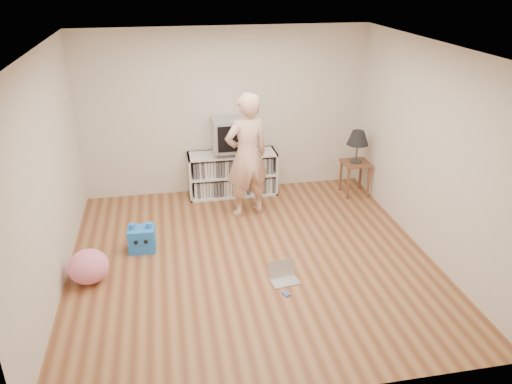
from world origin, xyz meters
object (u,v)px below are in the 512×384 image
at_px(crt_tv, 232,134).
at_px(dvd_deck, 232,151).
at_px(person, 247,156).
at_px(plush_pink, 88,267).
at_px(table_lamp, 358,139).
at_px(plush_blue, 142,239).
at_px(side_table, 355,170).
at_px(laptop, 283,275).
at_px(media_unit, 232,173).

bearing_deg(crt_tv, dvd_deck, 90.00).
xyz_separation_m(person, plush_pink, (-2.12, -1.39, -0.72)).
xyz_separation_m(table_lamp, plush_pink, (-3.94, -1.77, -0.74)).
relative_size(plush_blue, plush_pink, 0.83).
relative_size(dvd_deck, crt_tv, 0.75).
height_order(side_table, laptop, side_table).
relative_size(crt_tv, plush_pink, 1.28).
distance_m(crt_tv, plush_blue, 2.25).
bearing_deg(person, table_lamp, 173.84).
relative_size(table_lamp, laptop, 1.45).
distance_m(dvd_deck, plush_blue, 2.16).
bearing_deg(table_lamp, person, -168.39).
distance_m(dvd_deck, side_table, 1.99).
bearing_deg(media_unit, laptop, -84.88).
relative_size(side_table, table_lamp, 1.07).
bearing_deg(plush_blue, crt_tv, 49.96).
height_order(dvd_deck, table_lamp, table_lamp).
distance_m(laptop, plush_pink, 2.28).
xyz_separation_m(crt_tv, side_table, (1.93, -0.37, -0.60)).
bearing_deg(plush_blue, media_unit, 50.32).
relative_size(dvd_deck, side_table, 0.82).
height_order(crt_tv, table_lamp, crt_tv).
xyz_separation_m(crt_tv, plush_blue, (-1.42, -1.52, -0.85)).
bearing_deg(table_lamp, laptop, -128.19).
distance_m(side_table, laptop, 2.77).
xyz_separation_m(dvd_deck, crt_tv, (0.00, -0.00, 0.29)).
height_order(dvd_deck, plush_blue, dvd_deck).
distance_m(media_unit, crt_tv, 0.67).
height_order(table_lamp, laptop, table_lamp).
bearing_deg(media_unit, plush_blue, -132.55).
height_order(crt_tv, plush_pink, crt_tv).
bearing_deg(plush_pink, dvd_deck, 46.67).
height_order(plush_blue, plush_pink, plush_pink).
distance_m(crt_tv, table_lamp, 1.96).
height_order(person, plush_blue, person).
relative_size(side_table, laptop, 1.55).
relative_size(crt_tv, plush_blue, 1.54).
bearing_deg(person, laptop, 76.07).
xyz_separation_m(media_unit, plush_pink, (-2.01, -2.15, -0.15)).
distance_m(person, laptop, 1.98).
distance_m(media_unit, laptop, 2.57).
bearing_deg(side_table, laptop, -128.19).
bearing_deg(side_table, plush_pink, -155.87).
xyz_separation_m(media_unit, table_lamp, (1.93, -0.39, 0.59)).
bearing_deg(plush_blue, plush_pink, -131.65).
height_order(dvd_deck, person, person).
height_order(side_table, plush_pink, side_table).
distance_m(crt_tv, plush_pink, 3.05).
distance_m(table_lamp, plush_pink, 4.38).
bearing_deg(dvd_deck, crt_tv, -90.00).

